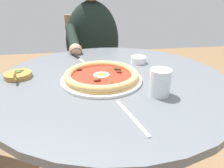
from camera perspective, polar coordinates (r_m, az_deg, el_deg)
name	(u,v)px	position (r m, az deg, el deg)	size (l,w,h in m)	color
dining_table	(112,117)	(0.90, -0.01, -9.18)	(0.91, 0.91, 0.72)	#565B60
pizza_on_plate	(102,76)	(0.77, -2.87, 2.15)	(0.30, 0.30, 0.04)	white
water_glass	(160,84)	(0.68, 12.99, -0.03)	(0.07, 0.07, 0.09)	silver
steak_knife	(78,58)	(1.05, -9.19, 7.01)	(0.09, 0.19, 0.01)	silver
ramekin_capers	(138,60)	(0.97, 7.28, 6.66)	(0.07, 0.07, 0.03)	white
olive_pan	(18,75)	(0.88, -24.38, 2.32)	(0.10, 0.13, 0.04)	olive
fork_utensil	(131,117)	(0.56, 5.32, -8.99)	(0.05, 0.18, 0.00)	#BCBCC1
diner_person	(94,71)	(1.50, -5.08, 3.67)	(0.37, 0.50, 1.15)	#282833
cafe_chair_diner	(92,63)	(1.63, -5.63, 5.82)	(0.41, 0.41, 0.87)	#957050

